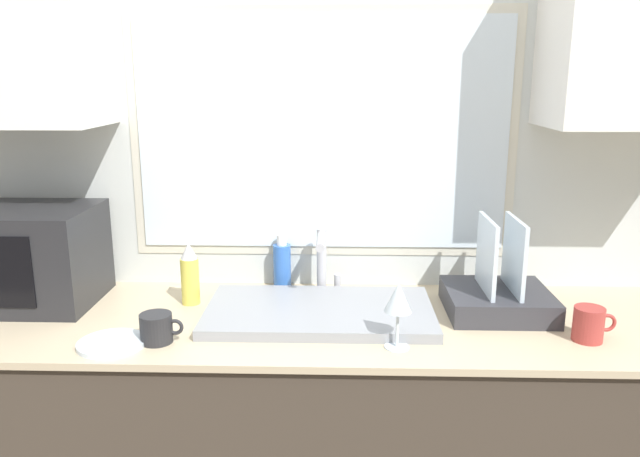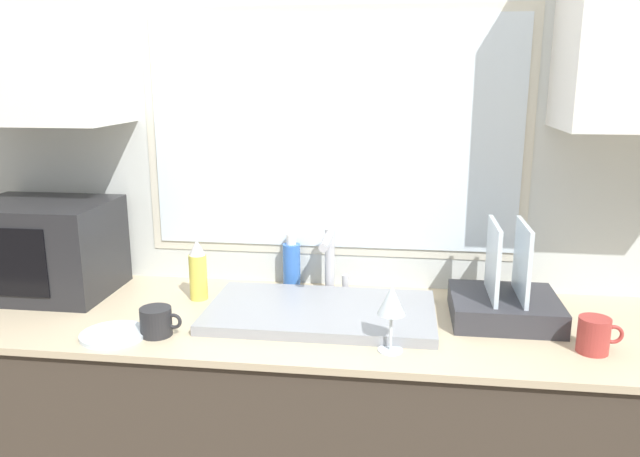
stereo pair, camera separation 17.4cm
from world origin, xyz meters
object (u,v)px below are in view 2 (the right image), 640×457
at_px(faucet, 331,256).
at_px(microwave, 44,248).
at_px(spray_bottle, 198,270).
at_px(soap_bottle, 292,264).
at_px(wine_glass, 392,302).
at_px(mug_near_sink, 157,322).
at_px(dish_rack, 505,300).

distance_m(faucet, microwave, 0.94).
relative_size(microwave, spray_bottle, 2.21).
relative_size(soap_bottle, wine_glass, 1.02).
relative_size(spray_bottle, soap_bottle, 1.08).
bearing_deg(mug_near_sink, microwave, 149.52).
bearing_deg(soap_bottle, wine_glass, -53.80).
relative_size(faucet, soap_bottle, 1.17).
height_order(mug_near_sink, wine_glass, wine_glass).
distance_m(microwave, spray_bottle, 0.52).
distance_m(microwave, wine_glass, 1.18).
distance_m(faucet, mug_near_sink, 0.59).
xyz_separation_m(microwave, soap_bottle, (0.79, 0.16, -0.07)).
relative_size(dish_rack, soap_bottle, 1.67).
distance_m(spray_bottle, wine_glass, 0.69).
distance_m(soap_bottle, mug_near_sink, 0.54).
relative_size(microwave, wine_glass, 2.42).
bearing_deg(faucet, mug_near_sink, -138.44).
bearing_deg(spray_bottle, faucet, 12.71).
relative_size(faucet, microwave, 0.49).
xyz_separation_m(faucet, microwave, (-0.93, -0.10, 0.02)).
bearing_deg(soap_bottle, spray_bottle, -149.72).
bearing_deg(soap_bottle, faucet, -25.10).
relative_size(faucet, wine_glass, 1.19).
distance_m(dish_rack, soap_bottle, 0.70).
height_order(dish_rack, mug_near_sink, dish_rack).
bearing_deg(faucet, microwave, -174.07).
xyz_separation_m(faucet, wine_glass, (0.20, -0.41, 0.00)).
height_order(faucet, soap_bottle, faucet).
bearing_deg(faucet, dish_rack, -14.79).
distance_m(microwave, dish_rack, 1.47).
distance_m(microwave, mug_near_sink, 0.59).
bearing_deg(wine_glass, microwave, 164.82).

